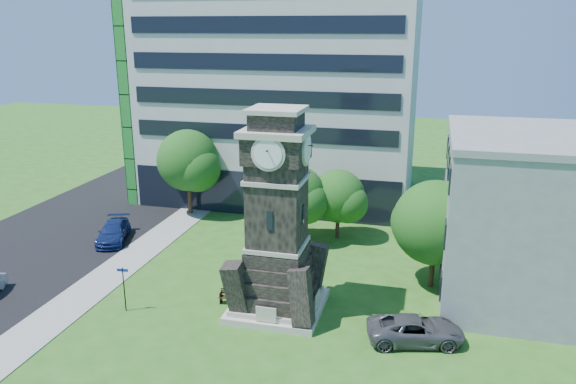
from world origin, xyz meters
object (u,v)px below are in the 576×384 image
(car_east_lot, at_px, (416,330))
(clock_tower, at_px, (277,227))
(street_sign, at_px, (124,284))
(car_street_north, at_px, (113,232))
(park_bench, at_px, (235,297))

(car_east_lot, bearing_deg, clock_tower, 64.40)
(street_sign, bearing_deg, car_street_north, 117.93)
(park_bench, height_order, street_sign, street_sign)
(clock_tower, bearing_deg, car_street_north, 154.31)
(street_sign, bearing_deg, park_bench, 15.41)
(park_bench, bearing_deg, street_sign, -162.52)
(car_street_north, xyz_separation_m, park_bench, (12.97, -7.64, -0.24))
(clock_tower, xyz_separation_m, park_bench, (-2.73, -0.09, -4.77))
(car_street_north, height_order, car_east_lot, car_street_north)
(clock_tower, xyz_separation_m, car_east_lot, (8.22, -1.70, -4.55))
(clock_tower, distance_m, car_street_north, 18.01)
(car_east_lot, distance_m, street_sign, 17.09)
(car_street_north, distance_m, car_east_lot, 25.66)
(car_east_lot, xyz_separation_m, park_bench, (-10.96, 1.61, -0.22))
(park_bench, xyz_separation_m, street_sign, (-6.08, -2.44, 1.26))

